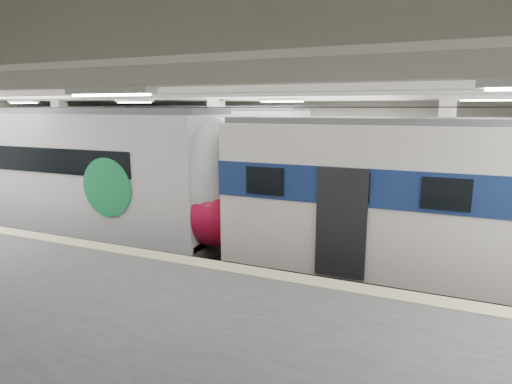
% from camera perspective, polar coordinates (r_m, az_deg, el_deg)
% --- Properties ---
extents(station_hall, '(36.00, 24.00, 5.75)m').
position_cam_1_polar(station_hall, '(10.99, -3.25, 3.62)').
color(station_hall, black).
rests_on(station_hall, ground).
extents(modern_emu, '(14.63, 3.02, 4.68)m').
position_cam_1_polar(modern_emu, '(16.55, -21.92, 2.08)').
color(modern_emu, silver).
rests_on(modern_emu, ground).
extents(older_rer, '(13.46, 2.97, 4.44)m').
position_cam_1_polar(older_rer, '(11.79, 28.82, -1.77)').
color(older_rer, silver).
rests_on(older_rer, ground).
extents(far_train, '(15.14, 3.65, 4.76)m').
position_cam_1_polar(far_train, '(21.44, -13.82, 4.88)').
color(far_train, silver).
rests_on(far_train, ground).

